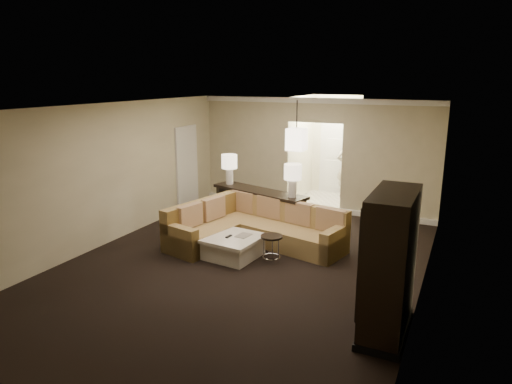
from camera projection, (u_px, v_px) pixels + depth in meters
The scene contains 19 objects.
ground at pixel (241, 266), 8.14m from camera, with size 8.00×8.00×0.00m, color black.
wall_back at pixel (314, 155), 11.30m from camera, with size 6.00×0.04×2.80m, color beige.
wall_front at pixel (47, 283), 4.29m from camera, with size 6.00×0.04×2.80m, color beige.
wall_left at pixel (106, 175), 9.04m from camera, with size 0.04×8.00×2.80m, color beige.
wall_right at pixel (426, 212), 6.56m from camera, with size 0.04×8.00×2.80m, color beige.
ceiling at pixel (240, 107), 7.46m from camera, with size 6.00×8.00×0.02m, color white.
crown_molding at pixel (315, 101), 10.94m from camera, with size 6.00×0.10×0.12m, color white.
baseboard at pixel (312, 207), 11.59m from camera, with size 6.00×0.10×0.12m, color white.
side_door at pixel (187, 168), 11.57m from camera, with size 0.05×0.90×2.10m, color white.
foyer at pixel (329, 151), 12.51m from camera, with size 1.44×2.02×2.80m.
sectional_sofa at pixel (253, 227), 9.16m from camera, with size 3.30×2.44×0.87m.
coffee_table at pixel (233, 246), 8.53m from camera, with size 1.09×1.09×0.42m.
console_table at pixel (259, 206), 10.00m from camera, with size 2.37×1.13×0.89m.
armoire at pixel (389, 267), 5.86m from camera, with size 0.57×1.32×1.91m.
drink_table at pixel (272, 243), 8.27m from camera, with size 0.40×0.40×0.50m.
table_lamp_left at pixel (229, 164), 10.37m from camera, with size 0.36×0.36×0.68m.
table_lamp_right at pixel (293, 175), 9.24m from camera, with size 0.36×0.36×0.68m.
pendant_light at pixel (296, 139), 10.03m from camera, with size 0.38×0.38×1.09m.
person at pixel (347, 165), 12.64m from camera, with size 0.67×0.45×1.85m, color beige.
Camera 1 is at (3.47, -6.73, 3.28)m, focal length 32.00 mm.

